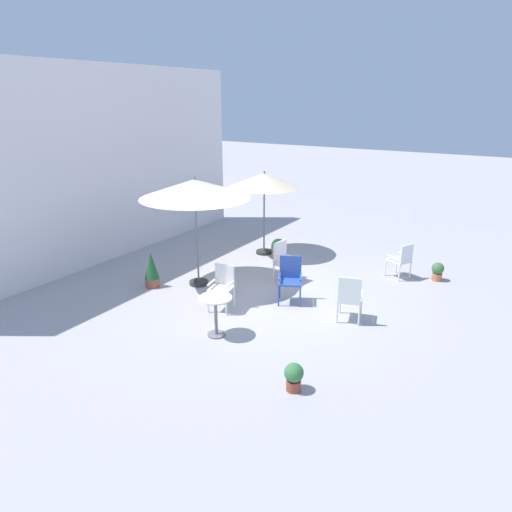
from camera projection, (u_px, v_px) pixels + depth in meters
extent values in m
plane|color=#ABA5A7|center=(272.00, 296.00, 10.45)|extent=(60.00, 60.00, 0.00)
cube|color=white|center=(102.00, 166.00, 12.13)|extent=(10.28, 0.30, 4.99)
cylinder|color=#2D2D2D|center=(199.00, 283.00, 11.07)|extent=(0.44, 0.44, 0.08)
cylinder|color=slate|center=(197.00, 234.00, 10.68)|extent=(0.04, 0.04, 2.48)
cone|color=beige|center=(195.00, 189.00, 10.34)|extent=(2.47, 2.47, 0.42)
sphere|color=slate|center=(194.00, 178.00, 10.27)|extent=(0.06, 0.06, 0.06)
cylinder|color=#2D2D2D|center=(264.00, 252.00, 13.23)|extent=(0.44, 0.44, 0.08)
cylinder|color=slate|center=(264.00, 214.00, 12.87)|extent=(0.04, 0.04, 2.25)
cone|color=beige|center=(264.00, 180.00, 12.57)|extent=(1.95, 1.95, 0.37)
sphere|color=slate|center=(264.00, 172.00, 12.50)|extent=(0.06, 0.06, 0.06)
cylinder|color=white|center=(215.00, 298.00, 8.48)|extent=(0.61, 0.61, 0.02)
cylinder|color=slate|center=(216.00, 317.00, 8.61)|extent=(0.06, 0.06, 0.74)
cylinder|color=slate|center=(216.00, 334.00, 8.72)|extent=(0.33, 0.33, 0.03)
cube|color=white|center=(221.00, 289.00, 9.61)|extent=(0.52, 0.52, 0.04)
cube|color=white|center=(225.00, 274.00, 9.71)|extent=(0.12, 0.42, 0.44)
cube|color=white|center=(212.00, 282.00, 9.63)|extent=(0.40, 0.12, 0.03)
cube|color=white|center=(230.00, 284.00, 9.50)|extent=(0.40, 0.12, 0.03)
cylinder|color=white|center=(208.00, 302.00, 9.57)|extent=(0.04, 0.04, 0.45)
cylinder|color=white|center=(226.00, 305.00, 9.44)|extent=(0.04, 0.04, 0.45)
cylinder|color=white|center=(216.00, 295.00, 9.93)|extent=(0.04, 0.04, 0.45)
cylinder|color=white|center=(234.00, 297.00, 9.80)|extent=(0.04, 0.04, 0.45)
cube|color=silver|center=(350.00, 299.00, 9.20)|extent=(0.59, 0.56, 0.04)
cube|color=silver|center=(350.00, 290.00, 8.91)|extent=(0.15, 0.43, 0.50)
cube|color=silver|center=(361.00, 294.00, 9.11)|extent=(0.44, 0.15, 0.03)
cube|color=silver|center=(340.00, 292.00, 9.22)|extent=(0.44, 0.15, 0.03)
cylinder|color=silver|center=(361.00, 306.00, 9.43)|extent=(0.04, 0.04, 0.43)
cylinder|color=silver|center=(340.00, 303.00, 9.54)|extent=(0.04, 0.04, 0.43)
cylinder|color=silver|center=(359.00, 316.00, 9.01)|extent=(0.04, 0.04, 0.43)
cylinder|color=silver|center=(337.00, 313.00, 9.13)|extent=(0.04, 0.04, 0.43)
cube|color=white|center=(287.00, 264.00, 11.09)|extent=(0.56, 0.56, 0.04)
cube|color=white|center=(280.00, 251.00, 11.14)|extent=(0.47, 0.11, 0.49)
cube|color=white|center=(282.00, 261.00, 10.88)|extent=(0.11, 0.44, 0.03)
cube|color=white|center=(293.00, 256.00, 11.21)|extent=(0.11, 0.44, 0.03)
cylinder|color=white|center=(289.00, 278.00, 10.86)|extent=(0.04, 0.04, 0.43)
cylinder|color=white|center=(301.00, 273.00, 11.19)|extent=(0.04, 0.04, 0.43)
cylinder|color=white|center=(274.00, 274.00, 11.13)|extent=(0.04, 0.04, 0.43)
cylinder|color=white|center=(285.00, 268.00, 11.47)|extent=(0.04, 0.04, 0.43)
cube|color=white|center=(399.00, 260.00, 11.38)|extent=(0.59, 0.61, 0.04)
cube|color=white|center=(407.00, 254.00, 11.14)|extent=(0.38, 0.21, 0.42)
cube|color=white|center=(404.00, 254.00, 11.44)|extent=(0.22, 0.40, 0.03)
cube|color=white|center=(394.00, 257.00, 11.25)|extent=(0.22, 0.40, 0.03)
cylinder|color=white|center=(396.00, 265.00, 11.73)|extent=(0.04, 0.04, 0.41)
cylinder|color=white|center=(385.00, 268.00, 11.53)|extent=(0.04, 0.04, 0.41)
cylinder|color=white|center=(410.00, 270.00, 11.38)|extent=(0.04, 0.04, 0.41)
cylinder|color=white|center=(399.00, 273.00, 11.18)|extent=(0.04, 0.04, 0.41)
cube|color=#2E4EA0|center=(290.00, 282.00, 9.96)|extent=(0.62, 0.64, 0.04)
cube|color=#2E4EA0|center=(291.00, 267.00, 10.07)|extent=(0.23, 0.44, 0.50)
cube|color=#2E4EA0|center=(279.00, 276.00, 9.94)|extent=(0.39, 0.21, 0.03)
cube|color=#2E4EA0|center=(301.00, 277.00, 9.90)|extent=(0.39, 0.21, 0.03)
cylinder|color=#2E4EA0|center=(279.00, 296.00, 9.86)|extent=(0.04, 0.04, 0.45)
cylinder|color=#2E4EA0|center=(300.00, 297.00, 9.82)|extent=(0.04, 0.04, 0.45)
cylinder|color=#2E4EA0|center=(280.00, 288.00, 10.26)|extent=(0.04, 0.04, 0.45)
cylinder|color=#2E4EA0|center=(300.00, 289.00, 10.21)|extent=(0.04, 0.04, 0.45)
cylinder|color=brown|center=(294.00, 385.00, 7.07)|extent=(0.23, 0.23, 0.18)
cylinder|color=#382819|center=(294.00, 381.00, 7.05)|extent=(0.20, 0.20, 0.02)
sphere|color=#38753F|center=(294.00, 373.00, 7.00)|extent=(0.30, 0.30, 0.30)
cylinder|color=#C27148|center=(437.00, 277.00, 11.28)|extent=(0.23, 0.23, 0.18)
cylinder|color=#382819|center=(437.00, 274.00, 11.25)|extent=(0.21, 0.21, 0.02)
sphere|color=#3F6C39|center=(438.00, 268.00, 11.21)|extent=(0.29, 0.29, 0.29)
cylinder|color=#AE5F2F|center=(278.00, 255.00, 12.84)|extent=(0.35, 0.35, 0.17)
cylinder|color=#382819|center=(278.00, 252.00, 12.81)|extent=(0.31, 0.31, 0.02)
sphere|color=#31853C|center=(279.00, 246.00, 12.75)|extent=(0.40, 0.40, 0.40)
sphere|color=gold|center=(284.00, 245.00, 12.67)|extent=(0.09, 0.09, 0.09)
sphere|color=gold|center=(283.00, 248.00, 12.75)|extent=(0.09, 0.09, 0.09)
sphere|color=gold|center=(282.00, 242.00, 12.78)|extent=(0.08, 0.08, 0.08)
cylinder|color=#9E4E3B|center=(153.00, 282.00, 10.90)|extent=(0.33, 0.33, 0.21)
cylinder|color=#382819|center=(152.00, 279.00, 10.87)|extent=(0.29, 0.29, 0.02)
cone|color=#1F582D|center=(151.00, 265.00, 10.77)|extent=(0.34, 0.34, 0.64)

